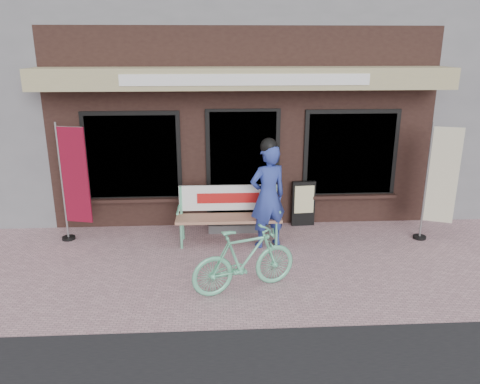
{
  "coord_description": "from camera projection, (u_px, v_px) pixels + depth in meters",
  "views": [
    {
      "loc": [
        -0.52,
        -6.36,
        3.27
      ],
      "look_at": [
        -0.13,
        0.7,
        1.05
      ],
      "focal_mm": 35.0,
      "sensor_mm": 36.0,
      "label": 1
    }
  ],
  "objects": [
    {
      "name": "nobori_cream",
      "position": [
        440.0,
        182.0,
        7.91
      ],
      "size": [
        0.61,
        0.34,
        2.07
      ],
      "rotation": [
        0.0,
        0.0,
        -0.38
      ],
      "color": "gray",
      "rests_on": "ground"
    },
    {
      "name": "bench",
      "position": [
        228.0,
        210.0,
        8.04
      ],
      "size": [
        1.8,
        0.48,
        0.97
      ],
      "rotation": [
        0.0,
        0.0,
        -0.01
      ],
      "color": "#68CB9C",
      "rests_on": "ground"
    },
    {
      "name": "ground",
      "position": [
        251.0,
        272.0,
        7.07
      ],
      "size": [
        70.0,
        70.0,
        0.0
      ],
      "primitive_type": "plane",
      "color": "#C3959D",
      "rests_on": "ground"
    },
    {
      "name": "person",
      "position": [
        268.0,
        194.0,
        7.74
      ],
      "size": [
        0.75,
        0.61,
        1.86
      ],
      "rotation": [
        0.0,
        0.0,
        0.35
      ],
      "color": "#2B3C94",
      "rests_on": "ground"
    },
    {
      "name": "bicycle",
      "position": [
        245.0,
        260.0,
        6.42
      ],
      "size": [
        1.58,
        0.93,
        0.92
      ],
      "primitive_type": "imported",
      "rotation": [
        0.0,
        0.0,
        1.92
      ],
      "color": "#68CB9C",
      "rests_on": "ground"
    },
    {
      "name": "nobori_red",
      "position": [
        73.0,
        182.0,
        7.9
      ],
      "size": [
        0.62,
        0.27,
        2.08
      ],
      "rotation": [
        0.0,
        0.0,
        -0.24
      ],
      "color": "gray",
      "rests_on": "ground"
    },
    {
      "name": "menu_stand",
      "position": [
        303.0,
        203.0,
        8.78
      ],
      "size": [
        0.44,
        0.13,
        0.87
      ],
      "rotation": [
        0.0,
        0.0,
        0.07
      ],
      "color": "black",
      "rests_on": "ground"
    },
    {
      "name": "storefront",
      "position": [
        235.0,
        58.0,
        10.9
      ],
      "size": [
        7.0,
        6.77,
        6.0
      ],
      "color": "black",
      "rests_on": "ground"
    }
  ]
}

